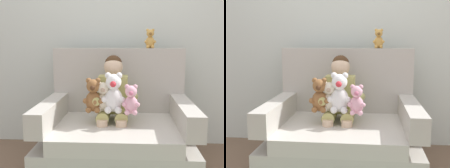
{
  "view_description": "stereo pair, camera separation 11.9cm",
  "coord_description": "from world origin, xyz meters",
  "views": [
    {
      "loc": [
        0.11,
        -2.48,
        1.13
      ],
      "look_at": [
        -0.04,
        -0.05,
        0.76
      ],
      "focal_mm": 47.33,
      "sensor_mm": 36.0,
      "label": 1
    },
    {
      "loc": [
        0.23,
        -2.47,
        1.13
      ],
      "look_at": [
        -0.04,
        -0.05,
        0.76
      ],
      "focal_mm": 47.33,
      "sensor_mm": 36.0,
      "label": 2
    }
  ],
  "objects": [
    {
      "name": "plush_white",
      "position": [
        -0.03,
        -0.05,
        0.68
      ],
      "size": [
        0.2,
        0.16,
        0.34
      ],
      "rotation": [
        0.0,
        0.0,
        -0.14
      ],
      "color": "white",
      "rests_on": "armchair"
    },
    {
      "name": "plush_brown",
      "position": [
        -0.2,
        -0.05,
        0.65
      ],
      "size": [
        0.17,
        0.14,
        0.29
      ],
      "rotation": [
        0.0,
        0.0,
        0.16
      ],
      "color": "brown",
      "rests_on": "armchair"
    },
    {
      "name": "back_wall",
      "position": [
        0.0,
        0.72,
        1.3
      ],
      "size": [
        6.0,
        0.1,
        2.6
      ],
      "primitive_type": "cube",
      "color": "silver",
      "rests_on": "ground"
    },
    {
      "name": "armchair",
      "position": [
        0.0,
        0.06,
        0.31
      ],
      "size": [
        1.28,
        1.02,
        1.04
      ],
      "color": "#BCB7AD",
      "rests_on": "ground"
    },
    {
      "name": "plush_honey_on_backrest",
      "position": [
        0.31,
        0.43,
        1.13
      ],
      "size": [
        0.11,
        0.09,
        0.19
      ],
      "rotation": [
        0.0,
        0.0,
        -0.24
      ],
      "color": "gold",
      "rests_on": "armchair"
    },
    {
      "name": "ground_plane",
      "position": [
        0.0,
        0.0,
        0.0
      ],
      "size": [
        8.0,
        8.0,
        0.0
      ],
      "primitive_type": "plane",
      "color": "brown"
    },
    {
      "name": "plush_cream",
      "position": [
        -0.11,
        -0.03,
        0.64
      ],
      "size": [
        0.16,
        0.13,
        0.26
      ],
      "rotation": [
        0.0,
        0.0,
        -0.28
      ],
      "color": "silver",
      "rests_on": "armchair"
    },
    {
      "name": "plush_pink",
      "position": [
        0.12,
        -0.11,
        0.63
      ],
      "size": [
        0.15,
        0.12,
        0.25
      ],
      "rotation": [
        0.0,
        0.0,
        -0.12
      ],
      "color": "#EAA8BC",
      "rests_on": "armchair"
    },
    {
      "name": "seated_child",
      "position": [
        -0.04,
        0.09,
        0.62
      ],
      "size": [
        0.45,
        0.39,
        0.82
      ],
      "rotation": [
        0.0,
        0.0,
        0.04
      ],
      "color": "tan",
      "rests_on": "armchair"
    }
  ]
}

